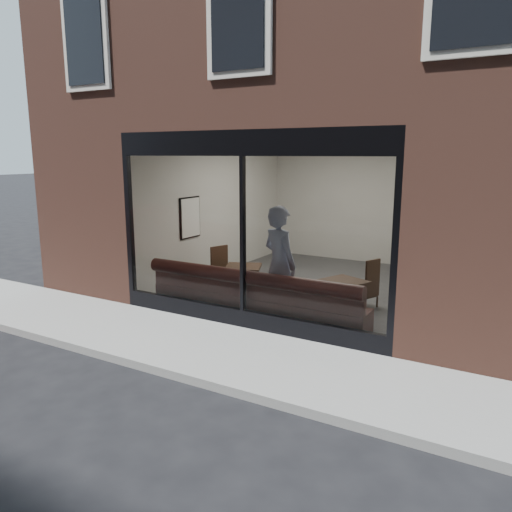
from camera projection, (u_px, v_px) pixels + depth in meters
The scene contains 21 objects.
ground at pixel (162, 373), 6.58m from camera, with size 120.00×120.00×0.00m, color black.
sidewalk_near at pixel (207, 347), 7.43m from camera, with size 40.00×2.00×0.01m, color gray.
kerb_near at pixel (160, 370), 6.52m from camera, with size 40.00×0.10×0.12m, color gray.
host_building_pier_left at pixel (240, 196), 14.88m from camera, with size 2.50×12.00×3.20m, color brown.
host_building_backfill at pixel (392, 194), 15.59m from camera, with size 5.00×6.00×3.20m, color brown.
cafe_floor at pixel (314, 286), 10.82m from camera, with size 6.00×6.00×0.00m, color #2D2D30.
cafe_ceiling at pixel (318, 136), 10.18m from camera, with size 6.00×6.00×0.00m, color white.
cafe_wall_back at pixel (361, 202), 13.03m from camera, with size 5.00×5.00×0.00m, color beige.
cafe_wall_left at pixel (218, 207), 11.72m from camera, with size 6.00×6.00×0.00m, color beige.
cafe_wall_right at pixel (439, 221), 9.28m from camera, with size 6.00×6.00×0.00m, color beige.
storefront_kick at pixel (243, 318), 8.29m from camera, with size 5.00×0.10×0.30m, color black.
storefront_header at pixel (242, 143), 7.71m from camera, with size 5.00×0.10×0.40m, color black.
storefront_mullion at pixel (243, 235), 8.01m from camera, with size 0.06×0.10×2.50m, color black.
storefront_glass at pixel (242, 236), 7.98m from camera, with size 4.80×4.80×0.00m, color white.
banquette at pixel (255, 308), 8.61m from camera, with size 4.00×0.55×0.45m, color #381914.
person at pixel (279, 264), 8.43m from camera, with size 0.73×0.48×1.99m, color #9AA6C9.
cafe_table_left at pixel (243, 267), 9.39m from camera, with size 0.64×0.64×0.04m, color #311D13.
cafe_table_right at pixel (343, 282), 8.30m from camera, with size 0.67×0.67×0.04m, color #311D13.
cafe_chair_left at pixel (214, 277), 10.66m from camera, with size 0.43×0.43×0.04m, color #311D13.
cafe_chair_right at pixel (364, 295), 9.32m from camera, with size 0.37×0.37×0.03m, color #311D13.
wall_poster at pixel (191, 218), 10.78m from camera, with size 0.02×0.62×0.83m, color white.
Camera 1 is at (4.14, -4.69, 2.84)m, focal length 35.00 mm.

